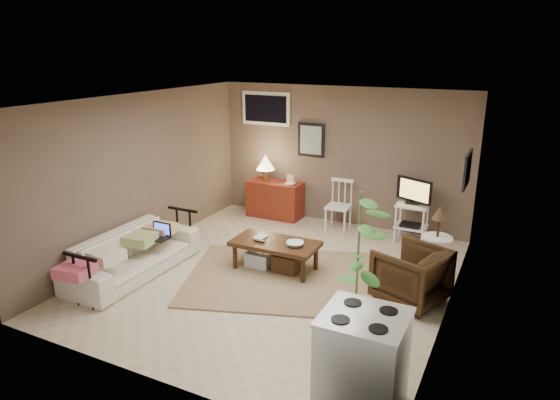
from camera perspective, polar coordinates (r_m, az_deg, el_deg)
The scene contains 20 objects.
floor at distance 6.96m, azimuth -0.49°, elevation -8.69°, with size 5.00×5.00×0.00m, color #C1B293.
art_back at distance 8.88m, azimuth 3.58°, elevation 6.87°, with size 0.50×0.03×0.60m, color black.
art_right at distance 6.83m, azimuth 20.63°, elevation 3.25°, with size 0.03×0.60×0.45m, color black.
window at distance 9.19m, azimuth -1.62°, elevation 10.40°, with size 0.96×0.03×0.60m, color white.
rug at distance 6.89m, azimuth 0.00°, elevation -8.85°, with size 2.48×1.99×0.02m, color #988058.
coffee_table at distance 7.03m, azimuth -0.61°, elevation -6.11°, with size 1.21×0.64×0.46m.
sofa at distance 7.17m, azimuth -16.49°, elevation -5.18°, with size 2.02×0.59×0.79m, color beige.
sofa_pillows at distance 6.95m, azimuth -17.55°, elevation -5.19°, with size 0.39×1.92×0.14m, color beige, non-canonical shape.
sofa_end_rails at distance 7.11m, azimuth -15.75°, elevation -5.77°, with size 0.54×2.02×0.68m, color black, non-canonical shape.
laptop at distance 7.24m, azimuth -13.57°, elevation -3.71°, with size 0.31×0.23×0.21m.
red_console at distance 9.17m, azimuth -0.68°, elevation 0.49°, with size 1.00×0.44×1.16m.
spindle_chair at distance 8.59m, azimuth 6.73°, elevation -0.75°, with size 0.41×0.41×0.87m.
tv_stand at distance 8.23m, azimuth 14.88°, elevation -0.95°, with size 0.59×0.40×1.05m.
side_table at distance 6.87m, azimuth 17.56°, elevation -3.89°, with size 0.40×0.40×1.06m.
armchair at distance 6.37m, azimuth 14.76°, elevation -8.00°, with size 0.75×0.70×0.77m, color black.
potted_plant at distance 5.36m, azimuth 8.89°, elevation -6.73°, with size 0.41×0.41×1.65m.
stove at distance 4.52m, azimuth 9.38°, elevation -17.87°, with size 0.70×0.66×0.92m.
bowl at distance 6.78m, azimuth 1.72°, elevation -4.35°, with size 0.23×0.06×0.23m, color #3C2010.
book_table at distance 7.12m, azimuth -2.75°, elevation -3.39°, with size 0.15×0.02×0.21m, color #3C2010.
book_console at distance 8.96m, azimuth 0.70°, elevation 2.59°, with size 0.17×0.02×0.22m, color #3C2010.
Camera 1 is at (2.84, -5.58, 3.03)m, focal length 32.00 mm.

